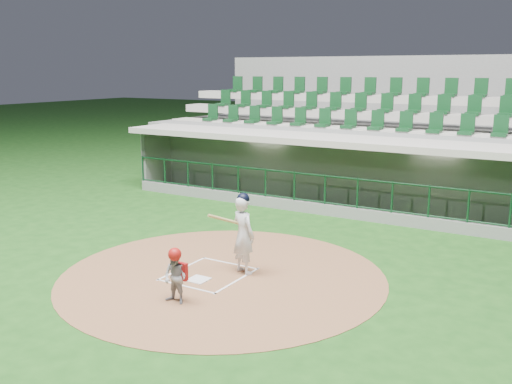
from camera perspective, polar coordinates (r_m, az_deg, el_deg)
ground at (r=13.11m, az=-3.95°, el=-7.88°), size 120.00×120.00×0.00m
dirt_circle at (r=12.79m, az=-3.35°, el=-8.35°), size 7.20×7.20×0.01m
home_plate at (r=12.57m, az=-5.79°, el=-8.70°), size 0.43×0.43×0.02m
batter_box_chalk at (r=12.87m, az=-4.72°, el=-8.19°), size 1.55×1.80×0.01m
dugout_structure at (r=19.59m, az=9.01°, el=1.64°), size 16.40×3.70×3.00m
seating_deck at (r=22.36m, az=12.14°, el=4.02°), size 17.00×6.72×5.15m
batter at (r=12.66m, az=-1.29°, el=-4.15°), size 0.91×0.95×1.84m
catcher at (r=11.27m, az=-8.04°, el=-8.27°), size 0.52×0.41×1.12m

